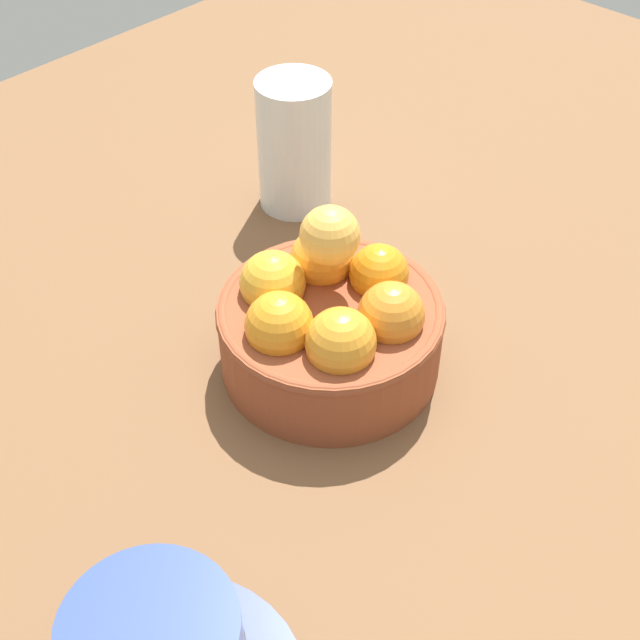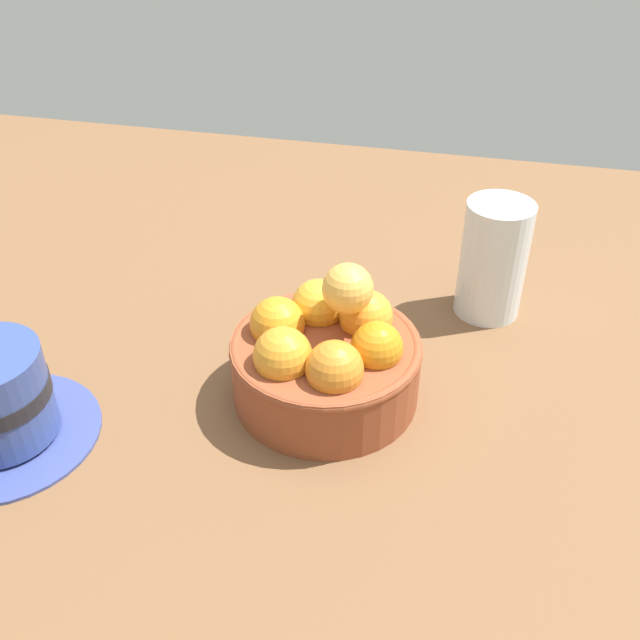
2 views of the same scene
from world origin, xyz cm
name	(u,v)px [view 1 (image 1 of 2)]	position (x,y,z in cm)	size (l,w,h in cm)	color
ground_plane	(330,385)	(0.00, 0.00, -2.27)	(140.04, 112.39, 4.54)	brown
terracotta_bowl	(330,321)	(0.01, -0.05, 4.31)	(16.27, 16.27, 12.56)	brown
water_glass	(294,144)	(-13.14, -16.51, 6.00)	(6.54, 6.54, 11.99)	silver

